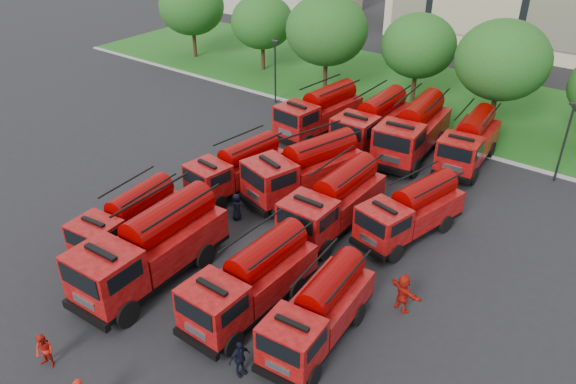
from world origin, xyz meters
name	(u,v)px	position (x,y,z in m)	size (l,w,h in m)	color
ground	(224,242)	(0.00, 0.00, 0.00)	(140.00, 140.00, 0.00)	black
lawn	(433,97)	(0.00, 26.00, 0.06)	(70.00, 16.00, 0.12)	#1A4D14
curb	(388,129)	(0.00, 17.90, 0.07)	(70.00, 0.30, 0.14)	gray
tree_0	(191,7)	(-24.00, 22.00, 5.02)	(6.30, 6.30, 7.70)	#382314
tree_1	(262,22)	(-16.00, 23.00, 4.55)	(5.71, 5.71, 6.98)	#382314
tree_2	(327,30)	(-8.00, 21.50, 5.35)	(6.72, 6.72, 8.22)	#382314
tree_3	(419,46)	(-1.00, 24.00, 4.68)	(5.88, 5.88, 7.19)	#382314
tree_4	(503,60)	(6.00, 22.50, 5.22)	(6.55, 6.55, 8.01)	#382314
lamp_post_0	(275,68)	(-10.00, 17.20, 2.90)	(0.60, 0.25, 5.11)	black
lamp_post_1	(565,138)	(12.00, 17.20, 2.90)	(0.60, 0.25, 5.11)	black
fire_truck_0	(129,219)	(-3.81, -2.88, 1.45)	(2.81, 6.50, 2.88)	black
fire_truck_1	(152,247)	(-0.60, -4.09, 1.83)	(3.21, 8.12, 3.64)	black
fire_truck_2	(251,280)	(4.40, -2.93, 1.59)	(2.64, 6.97, 3.16)	black
fire_truck_3	(319,311)	(7.75, -2.66, 1.45)	(2.76, 6.52, 2.89)	black
fire_truck_4	(237,168)	(-3.03, 4.56, 1.48)	(2.98, 6.69, 2.95)	black
fire_truck_5	(305,169)	(0.51, 6.53, 1.72)	(4.52, 7.94, 3.43)	black
fire_truck_6	(334,201)	(3.78, 4.58, 1.65)	(2.66, 7.21, 3.28)	black
fire_truck_7	(411,211)	(7.37, 6.40, 1.50)	(3.66, 6.89, 2.98)	black
fire_truck_8	(319,112)	(-3.70, 14.28, 1.68)	(3.31, 7.55, 3.33)	black
fire_truck_9	(373,122)	(0.31, 14.92, 1.73)	(2.86, 7.57, 3.43)	black
fire_truck_10	(413,130)	(3.21, 15.12, 1.83)	(3.52, 8.20, 3.63)	black
fire_truck_11	(469,141)	(6.69, 16.15, 1.60)	(3.07, 7.19, 3.18)	black
firefighter_1	(49,366)	(0.13, -10.31, 0.00)	(0.78, 0.43, 1.59)	#A7160C
firefighter_2	(241,374)	(6.43, -6.07, 0.00)	(0.97, 0.55, 1.65)	black
firefighter_3	(291,359)	(7.55, -4.32, 0.00)	(1.27, 0.65, 1.96)	black
firefighter_4	(237,219)	(-0.94, 2.11, 0.00)	(0.77, 0.50, 1.57)	black
firefighter_5	(401,309)	(9.74, 0.96, 0.00)	(1.76, 0.76, 1.89)	#A7160C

